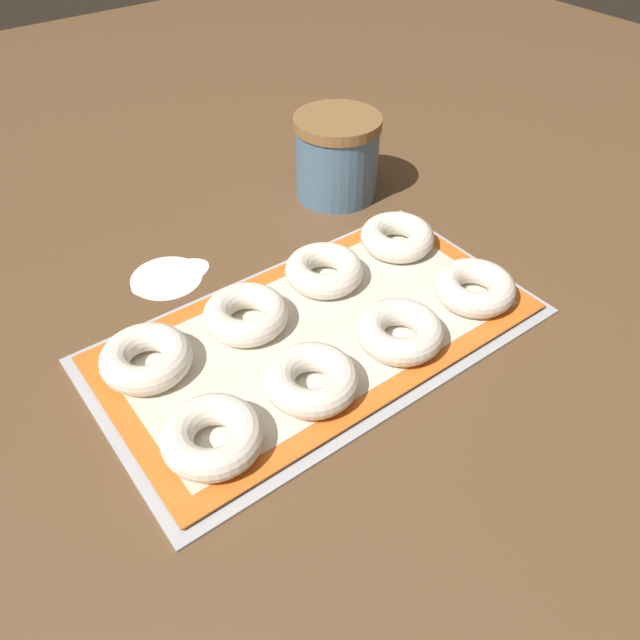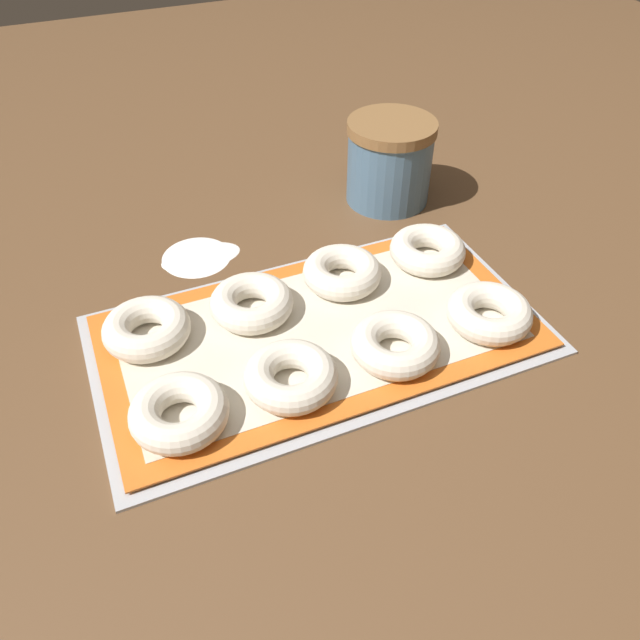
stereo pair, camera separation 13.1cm
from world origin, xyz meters
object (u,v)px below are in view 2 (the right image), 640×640
at_px(bagel_front_far_right, 489,313).
at_px(bagel_back_far_right, 427,250).
at_px(bagel_front_mid_left, 291,376).
at_px(flour_canister, 389,162).
at_px(baking_tray, 320,335).
at_px(bagel_front_mid_right, 395,345).
at_px(bagel_back_far_left, 147,329).
at_px(bagel_front_far_left, 179,412).
at_px(bagel_back_mid_left, 252,303).
at_px(bagel_back_mid_right, 342,272).

bearing_deg(bagel_front_far_right, bagel_back_far_right, 91.06).
relative_size(bagel_front_mid_left, flour_canister, 0.77).
bearing_deg(baking_tray, bagel_front_mid_right, -49.00).
bearing_deg(bagel_back_far_left, bagel_front_mid_right, -28.32).
relative_size(bagel_front_far_left, flour_canister, 0.77).
xyz_separation_m(baking_tray, bagel_front_mid_left, (-0.06, -0.07, 0.02)).
relative_size(baking_tray, bagel_back_mid_left, 5.23).
bearing_deg(bagel_front_mid_left, bagel_front_mid_right, -0.29).
height_order(baking_tray, bagel_back_mid_left, bagel_back_mid_left).
xyz_separation_m(bagel_front_mid_right, bagel_front_far_right, (0.13, 0.00, 0.00)).
distance_m(bagel_front_mid_left, bagel_back_far_right, 0.29).
bearing_deg(bagel_front_far_right, bagel_back_far_left, 160.86).
relative_size(bagel_front_mid_right, bagel_back_mid_left, 1.00).
distance_m(bagel_front_mid_right, flour_canister, 0.36).
bearing_deg(bagel_front_mid_right, bagel_back_mid_right, 89.88).
relative_size(bagel_front_mid_right, bagel_back_mid_right, 1.00).
xyz_separation_m(bagel_front_mid_right, bagel_back_mid_right, (0.00, 0.14, 0.00)).
distance_m(bagel_front_mid_left, flour_canister, 0.43).
relative_size(bagel_back_mid_right, flour_canister, 0.77).
xyz_separation_m(bagel_front_mid_left, flour_canister, (0.29, 0.32, 0.04)).
bearing_deg(bagel_back_far_left, bagel_back_mid_right, 1.94).
relative_size(bagel_front_mid_right, flour_canister, 0.77).
relative_size(bagel_back_far_left, bagel_back_mid_right, 1.00).
bearing_deg(flour_canister, bagel_back_far_right, -100.59).
xyz_separation_m(bagel_front_mid_right, flour_canister, (0.16, 0.32, 0.04)).
xyz_separation_m(bagel_back_mid_left, bagel_back_mid_right, (0.13, 0.01, 0.00)).
bearing_deg(bagel_front_mid_right, bagel_front_far_left, -179.76).
relative_size(baking_tray, bagel_back_mid_right, 5.23).
height_order(bagel_front_mid_left, flour_canister, flour_canister).
height_order(bagel_back_far_left, bagel_back_mid_left, same).
bearing_deg(bagel_front_far_left, baking_tray, 21.25).
xyz_separation_m(bagel_front_far_left, bagel_front_far_right, (0.38, 0.00, 0.00)).
distance_m(bagel_front_mid_left, bagel_front_mid_right, 0.13).
relative_size(baking_tray, flour_canister, 4.01).
distance_m(bagel_front_mid_left, bagel_back_mid_right, 0.19).
height_order(bagel_front_mid_left, bagel_back_mid_right, same).
distance_m(bagel_back_mid_right, flour_canister, 0.24).
xyz_separation_m(bagel_front_mid_left, bagel_back_mid_left, (-0.00, 0.13, 0.00)).
bearing_deg(bagel_front_mid_left, bagel_front_far_left, -179.21).
bearing_deg(bagel_front_far_left, bagel_back_far_left, 92.18).
distance_m(bagel_front_far_left, bagel_back_mid_left, 0.18).
xyz_separation_m(bagel_front_far_right, bagel_back_mid_right, (-0.13, 0.14, 0.00)).
bearing_deg(baking_tray, bagel_back_mid_right, 49.82).
distance_m(bagel_front_far_left, bagel_front_mid_left, 0.12).
bearing_deg(bagel_front_mid_left, baking_tray, 47.78).
xyz_separation_m(bagel_back_far_left, bagel_back_mid_right, (0.25, 0.01, 0.00)).
bearing_deg(bagel_front_far_left, bagel_back_mid_right, 30.47).
distance_m(baking_tray, bagel_back_far_right, 0.20).
xyz_separation_m(bagel_front_far_left, bagel_back_mid_left, (0.12, 0.13, 0.00)).
distance_m(baking_tray, bagel_front_mid_left, 0.10).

